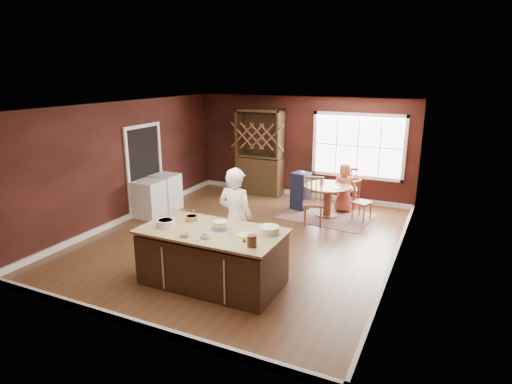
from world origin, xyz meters
TOP-DOWN VIEW (x-y plane):
  - room_shell at (0.00, 0.00)m, footprint 7.00×7.00m
  - window at (1.50, 3.47)m, footprint 2.36×0.10m
  - doorway at (-2.97, 0.60)m, footprint 0.08×1.26m
  - kitchen_island at (0.41, -1.94)m, footprint 2.28×1.20m
  - dining_table at (1.15, 2.11)m, footprint 1.11×1.11m
  - baker at (0.47, -1.24)m, footprint 0.67×0.46m
  - layer_cake at (0.51, -1.84)m, footprint 0.31×0.31m
  - bowl_blue at (-0.34, -2.11)m, footprint 0.29×0.29m
  - bowl_yellow at (-0.12, -1.69)m, footprint 0.22×0.22m
  - bowl_pink at (0.18, -2.36)m, footprint 0.14×0.14m
  - bowl_olive at (0.50, -2.26)m, footprint 0.15×0.15m
  - drinking_glass at (0.79, -2.02)m, footprint 0.07×0.07m
  - dinner_plate at (1.00, -1.92)m, footprint 0.26×0.26m
  - white_tub at (1.28, -1.68)m, footprint 0.32×0.32m
  - stoneware_crock at (1.27, -2.26)m, footprint 0.14×0.14m
  - toy_figurine at (1.09, -2.15)m, footprint 0.05×0.05m
  - rug at (1.15, 2.11)m, footprint 2.19×1.79m
  - chair_east at (1.94, 2.19)m, footprint 0.48×0.49m
  - chair_south at (1.03, 1.38)m, footprint 0.56×0.55m
  - chair_north at (1.42, 2.92)m, footprint 0.56×0.55m
  - seated_woman at (1.41, 2.65)m, footprint 0.62×0.43m
  - high_chair at (0.39, 2.37)m, footprint 0.47×0.47m
  - toddler at (0.40, 2.46)m, footprint 0.18×0.14m
  - table_plate at (1.40, 1.99)m, footprint 0.18×0.18m
  - table_cup at (0.95, 2.23)m, footprint 0.15×0.15m
  - hutch at (-1.12, 3.22)m, footprint 1.28×0.53m
  - washer at (-2.64, 0.28)m, footprint 0.60×0.58m
  - dryer at (-2.64, 0.92)m, footprint 0.61×0.59m

SIDE VIEW (x-z plane):
  - rug at x=1.15m, z-range 0.00..0.01m
  - washer at x=-2.64m, z-range 0.00..0.87m
  - kitchen_island at x=0.41m, z-range -0.02..0.90m
  - dryer at x=-2.64m, z-range 0.00..0.89m
  - chair_east at x=1.94m, z-range 0.00..0.92m
  - high_chair at x=0.39m, z-range 0.00..0.97m
  - dining_table at x=1.15m, z-range 0.16..0.91m
  - chair_south at x=1.03m, z-range 0.00..1.08m
  - chair_north at x=1.42m, z-range 0.00..1.09m
  - seated_woman at x=1.41m, z-range 0.00..1.20m
  - table_plate at x=1.40m, z-range 0.75..0.76m
  - table_cup at x=0.95m, z-range 0.75..0.85m
  - toddler at x=0.40m, z-range 0.68..0.94m
  - baker at x=0.47m, z-range 0.00..1.79m
  - dinner_plate at x=1.00m, z-range 0.92..0.94m
  - bowl_pink at x=0.18m, z-range 0.92..0.97m
  - bowl_olive at x=0.50m, z-range 0.92..0.98m
  - toy_figurine at x=1.09m, z-range 0.92..1.00m
  - bowl_yellow at x=-0.12m, z-range 0.92..1.00m
  - white_tub at x=1.28m, z-range 0.92..1.03m
  - bowl_blue at x=-0.34m, z-range 0.92..1.03m
  - layer_cake at x=0.51m, z-range 0.92..1.05m
  - drinking_glass at x=0.79m, z-range 0.92..1.07m
  - stoneware_crock at x=1.27m, z-range 0.92..1.09m
  - doorway at x=-2.97m, z-range -0.04..2.09m
  - hutch at x=-1.12m, z-range 0.00..2.35m
  - room_shell at x=0.00m, z-range -2.15..4.85m
  - window at x=1.50m, z-range 0.67..2.33m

